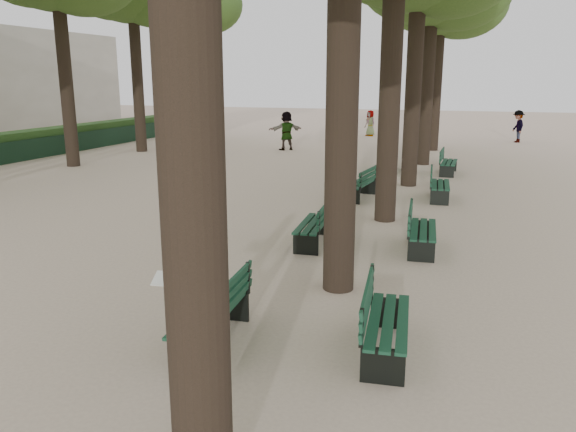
% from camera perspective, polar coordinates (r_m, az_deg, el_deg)
% --- Properties ---
extents(ground, '(120.00, 120.00, 0.00)m').
position_cam_1_polar(ground, '(7.63, -11.85, -13.64)').
color(ground, beige).
rests_on(ground, ground).
extents(bench_left_0, '(0.70, 1.84, 0.92)m').
position_cam_1_polar(bench_left_0, '(7.72, -7.77, -10.87)').
color(bench_left_0, black).
rests_on(bench_left_0, ground).
extents(bench_left_1, '(0.71, 1.84, 0.92)m').
position_cam_1_polar(bench_left_1, '(12.07, 2.57, -1.62)').
color(bench_left_1, black).
rests_on(bench_left_1, ground).
extents(bench_left_2, '(0.76, 1.85, 0.92)m').
position_cam_1_polar(bench_left_2, '(16.78, 7.27, 2.68)').
color(bench_left_2, black).
rests_on(bench_left_2, ground).
extents(bench_left_3, '(0.62, 1.81, 0.92)m').
position_cam_1_polar(bench_left_3, '(22.04, 10.08, 5.22)').
color(bench_left_3, black).
rests_on(bench_left_3, ground).
extents(bench_right_0, '(0.75, 1.85, 0.92)m').
position_cam_1_polar(bench_right_0, '(7.51, 9.98, -11.69)').
color(bench_right_0, black).
rests_on(bench_right_0, ground).
extents(bench_right_1, '(0.72, 1.84, 0.92)m').
position_cam_1_polar(bench_right_1, '(11.94, 13.47, -2.16)').
color(bench_right_1, black).
rests_on(bench_right_1, ground).
extents(bench_right_2, '(0.70, 1.84, 0.92)m').
position_cam_1_polar(bench_right_2, '(17.11, 15.15, 2.52)').
color(bench_right_2, black).
rests_on(bench_right_2, ground).
extents(bench_right_3, '(0.60, 1.81, 0.92)m').
position_cam_1_polar(bench_right_3, '(21.81, 15.98, 4.81)').
color(bench_right_3, black).
rests_on(bench_right_3, ground).
extents(man_with_map, '(0.70, 0.75, 1.71)m').
position_cam_1_polar(man_with_map, '(7.14, -10.41, -7.99)').
color(man_with_map, black).
rests_on(man_with_map, ground).
extents(pedestrian_e, '(1.55, 1.50, 1.91)m').
position_cam_1_polar(pedestrian_e, '(28.18, -0.17, 8.66)').
color(pedestrian_e, '#262628').
rests_on(pedestrian_e, ground).
extents(pedestrian_b, '(0.65, 1.20, 1.78)m').
position_cam_1_polar(pedestrian_b, '(34.08, 22.31, 8.42)').
color(pedestrian_b, '#262628').
rests_on(pedestrian_b, ground).
extents(pedestrian_d, '(0.80, 0.71, 1.57)m').
position_cam_1_polar(pedestrian_d, '(35.59, 8.35, 9.32)').
color(pedestrian_d, '#262628').
rests_on(pedestrian_d, ground).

